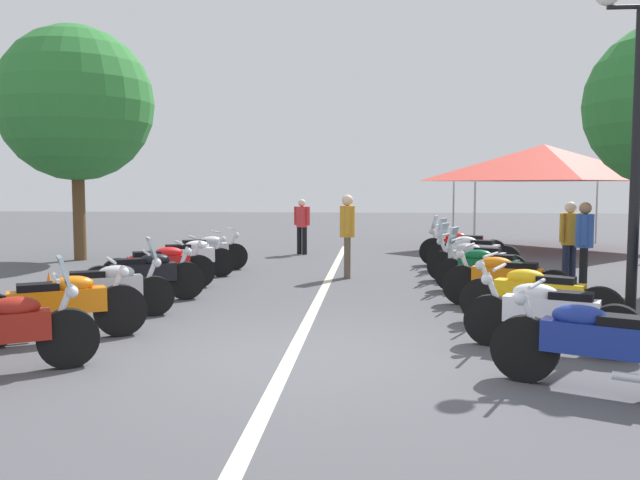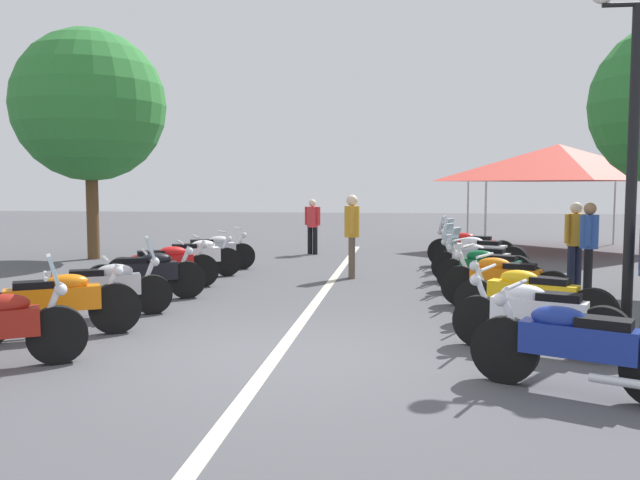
% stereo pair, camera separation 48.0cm
% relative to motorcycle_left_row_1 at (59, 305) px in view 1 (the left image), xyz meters
% --- Properties ---
extents(ground_plane, '(80.00, 80.00, 0.00)m').
position_rel_motorcycle_left_row_1_xyz_m(ground_plane, '(-0.54, -2.97, -0.47)').
color(ground_plane, '#4C4C51').
extents(lane_centre_stripe, '(19.34, 0.16, 0.01)m').
position_rel_motorcycle_left_row_1_xyz_m(lane_centre_stripe, '(3.41, -2.97, -0.47)').
color(lane_centre_stripe, beige).
rests_on(lane_centre_stripe, ground_plane).
extents(motorcycle_left_row_1, '(1.26, 1.94, 1.02)m').
position_rel_motorcycle_left_row_1_xyz_m(motorcycle_left_row_1, '(0.00, 0.00, 0.00)').
color(motorcycle_left_row_1, black).
rests_on(motorcycle_left_row_1, ground_plane).
extents(motorcycle_left_row_2, '(1.10, 1.87, 1.19)m').
position_rel_motorcycle_left_row_1_xyz_m(motorcycle_left_row_2, '(1.40, -0.01, -0.01)').
color(motorcycle_left_row_2, black).
rests_on(motorcycle_left_row_2, ground_plane).
extents(motorcycle_left_row_3, '(1.10, 1.87, 1.00)m').
position_rel_motorcycle_left_row_1_xyz_m(motorcycle_left_row_3, '(2.81, -0.08, -0.01)').
color(motorcycle_left_row_3, black).
rests_on(motorcycle_left_row_3, ground_plane).
extents(motorcycle_left_row_4, '(1.14, 1.92, 1.00)m').
position_rel_motorcycle_left_row_1_xyz_m(motorcycle_left_row_4, '(4.05, 0.07, -0.01)').
color(motorcycle_left_row_4, black).
rests_on(motorcycle_left_row_4, ground_plane).
extents(motorcycle_left_row_5, '(1.15, 1.80, 0.99)m').
position_rel_motorcycle_left_row_1_xyz_m(motorcycle_left_row_5, '(5.60, -0.04, -0.02)').
color(motorcycle_left_row_5, black).
rests_on(motorcycle_left_row_5, ground_plane).
extents(motorcycle_left_row_6, '(1.15, 1.86, 0.99)m').
position_rel_motorcycle_left_row_1_xyz_m(motorcycle_left_row_6, '(6.76, -0.05, -0.02)').
color(motorcycle_left_row_6, black).
rests_on(motorcycle_left_row_6, ground_plane).
extents(motorcycle_right_row_0, '(1.05, 1.90, 1.01)m').
position_rel_motorcycle_left_row_1_xyz_m(motorcycle_right_row_0, '(-1.48, -6.03, -0.00)').
color(motorcycle_right_row_0, black).
rests_on(motorcycle_right_row_0, ground_plane).
extents(motorcycle_right_row_1, '(0.99, 1.93, 0.99)m').
position_rel_motorcycle_left_row_1_xyz_m(motorcycle_right_row_1, '(0.02, -5.97, -0.02)').
color(motorcycle_right_row_1, black).
rests_on(motorcycle_right_row_1, ground_plane).
extents(motorcycle_right_row_2, '(1.14, 2.02, 1.00)m').
position_rel_motorcycle_left_row_1_xyz_m(motorcycle_right_row_2, '(1.25, -6.14, -0.01)').
color(motorcycle_right_row_2, black).
rests_on(motorcycle_right_row_2, ground_plane).
extents(motorcycle_right_row_3, '(0.98, 1.98, 1.01)m').
position_rel_motorcycle_left_row_1_xyz_m(motorcycle_right_row_3, '(2.75, -6.01, -0.01)').
color(motorcycle_right_row_3, black).
rests_on(motorcycle_right_row_3, ground_plane).
extents(motorcycle_right_row_4, '(1.02, 1.87, 1.20)m').
position_rel_motorcycle_left_row_1_xyz_m(motorcycle_right_row_4, '(4.16, -5.95, -0.01)').
color(motorcycle_right_row_4, black).
rests_on(motorcycle_right_row_4, ground_plane).
extents(motorcycle_right_row_5, '(1.07, 1.92, 1.20)m').
position_rel_motorcycle_left_row_1_xyz_m(motorcycle_right_row_5, '(5.42, -5.93, -0.01)').
color(motorcycle_right_row_5, black).
rests_on(motorcycle_right_row_5, ground_plane).
extents(motorcycle_right_row_6, '(1.13, 2.00, 1.22)m').
position_rel_motorcycle_left_row_1_xyz_m(motorcycle_right_row_6, '(6.95, -6.08, 0.01)').
color(motorcycle_right_row_6, black).
rests_on(motorcycle_right_row_6, ground_plane).
extents(motorcycle_right_row_7, '(0.86, 2.07, 1.23)m').
position_rel_motorcycle_left_row_1_xyz_m(motorcycle_right_row_7, '(8.15, -6.02, 0.01)').
color(motorcycle_right_row_7, black).
rests_on(motorcycle_right_row_7, ground_plane).
extents(street_lamp_twin_globe, '(0.32, 1.22, 4.63)m').
position_rel_motorcycle_left_row_1_xyz_m(street_lamp_twin_globe, '(1.34, -7.40, 2.72)').
color(street_lamp_twin_globe, black).
rests_on(street_lamp_twin_globe, ground_plane).
extents(traffic_cone_0, '(0.36, 0.36, 0.61)m').
position_rel_motorcycle_left_row_1_xyz_m(traffic_cone_0, '(1.99, 1.17, -0.18)').
color(traffic_cone_0, orange).
rests_on(traffic_cone_0, ground_plane).
extents(bystander_0, '(0.33, 0.46, 1.65)m').
position_rel_motorcycle_left_row_1_xyz_m(bystander_0, '(5.15, -7.68, 0.49)').
color(bystander_0, '#1E2338').
rests_on(bystander_0, ground_plane).
extents(bystander_1, '(0.53, 0.32, 1.77)m').
position_rel_motorcycle_left_row_1_xyz_m(bystander_1, '(5.95, -3.35, 0.57)').
color(bystander_1, brown).
rests_on(bystander_1, ground_plane).
extents(bystander_3, '(0.32, 0.48, 1.57)m').
position_rel_motorcycle_left_row_1_xyz_m(bystander_3, '(10.61, -1.86, 0.45)').
color(bystander_3, black).
rests_on(bystander_3, ground_plane).
extents(bystander_4, '(0.51, 0.32, 1.65)m').
position_rel_motorcycle_left_row_1_xyz_m(bystander_4, '(4.57, -7.78, 0.50)').
color(bystander_4, black).
rests_on(bystander_4, ground_plane).
extents(roadside_tree_1, '(3.97, 3.97, 6.05)m').
position_rel_motorcycle_left_row_1_xyz_m(roadside_tree_1, '(8.71, 3.81, 3.59)').
color(roadside_tree_1, brown).
rests_on(roadside_tree_1, ground_plane).
extents(event_tent, '(5.32, 5.32, 3.20)m').
position_rel_motorcycle_left_row_1_xyz_m(event_tent, '(12.58, -9.02, 2.18)').
color(event_tent, '#E54C3F').
rests_on(event_tent, ground_plane).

